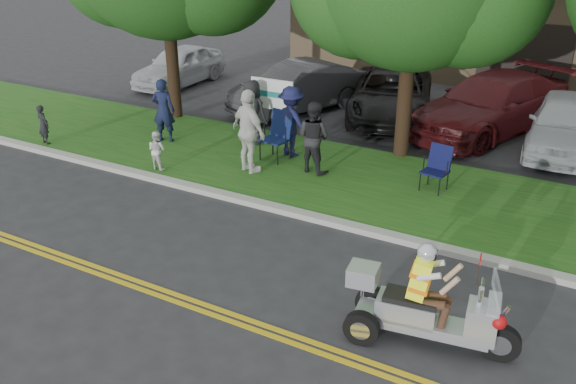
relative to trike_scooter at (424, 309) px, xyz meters
The scene contains 22 objects.
ground 3.31m from the trike_scooter, behind, with size 120.00×120.00×0.00m, color #28282B.
centerline_near 3.42m from the trike_scooter, 163.95° to the right, with size 60.00×0.10×0.01m, color gold.
centerline_far 3.38m from the trike_scooter, 166.59° to the right, with size 60.00×0.10×0.01m, color gold.
curb 4.25m from the trike_scooter, 140.25° to the left, with size 60.00×0.25×0.12m, color #A8A89E.
grass_verge 5.85m from the trike_scooter, 123.78° to the left, with size 60.00×4.00×0.10m, color #195115.
commercial_building 18.72m from the trike_scooter, 93.82° to the left, with size 18.00×8.20×4.00m.
business_sign 8.79m from the trike_scooter, 134.52° to the left, with size 1.25×0.06×1.75m.
trike_scooter is the anchor object (origin of this frame).
lawn_chair_a 5.37m from the trike_scooter, 104.55° to the left, with size 0.60×0.61×0.99m.
lawn_chair_b 7.39m from the trike_scooter, 136.02° to the left, with size 0.71×0.74×1.19m.
spectator_adult_left 9.82m from the trike_scooter, 151.04° to the left, with size 0.61×0.40×1.69m, color #131937.
spectator_adult_mid 6.36m from the trike_scooter, 131.11° to the left, with size 0.82×0.64×1.70m, color black.
spectator_adult_right 6.82m from the trike_scooter, 143.55° to the left, with size 1.15×0.48×1.97m, color silver.
spectator_chair_a 7.49m from the trike_scooter, 133.24° to the left, with size 1.14×0.65×1.76m, color #191C47.
spectator_chair_b 8.69m from the trike_scooter, 138.29° to the left, with size 0.82×0.53×1.68m, color black.
child_left 11.64m from the trike_scooter, 164.83° to the left, with size 0.38×0.25×1.04m, color black.
child_right 8.10m from the trike_scooter, 157.32° to the left, with size 0.45×0.35×0.93m, color silver.
parked_car_far_left 15.81m from the trike_scooter, 140.73° to the left, with size 1.63×4.04×1.38m, color silver.
parked_car_left 11.53m from the trike_scooter, 126.97° to the left, with size 1.57×4.51×1.49m, color #303032.
parked_car_mid 10.80m from the trike_scooter, 112.74° to the left, with size 2.37×5.14×1.43m, color black.
parked_car_right 10.06m from the trike_scooter, 97.20° to the left, with size 2.27×5.57×1.62m, color #441013.
parked_car_far_right 9.44m from the trike_scooter, 85.40° to the left, with size 1.75×4.36×1.49m, color #ACAFB3.
Camera 1 is at (5.03, -6.79, 5.63)m, focal length 38.00 mm.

